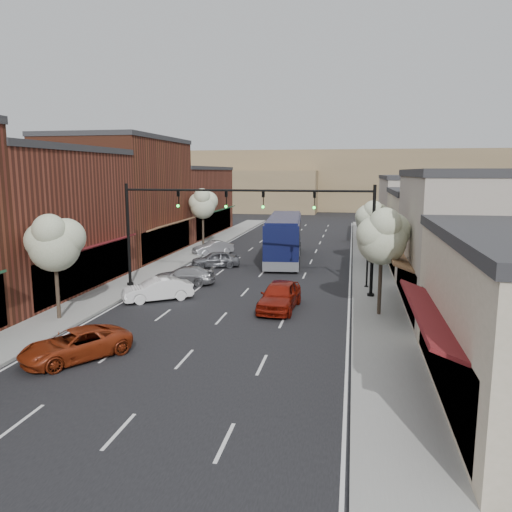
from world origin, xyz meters
The scene contains 28 objects.
ground centered at (0.00, 0.00, 0.00)m, with size 160.00×160.00×0.00m, color black.
sidewalk_left centered at (-8.40, 18.50, 0.07)m, with size 2.80×73.00×0.15m, color gray.
sidewalk_right centered at (8.40, 18.50, 0.07)m, with size 2.80×73.00×0.15m, color gray.
curb_left centered at (-7.00, 18.50, 0.07)m, with size 0.25×73.00×0.17m, color gray.
curb_right centered at (7.00, 18.50, 0.07)m, with size 0.25×73.00×0.17m, color gray.
bldg_left_midnear centered at (-14.23, 6.00, 4.66)m, with size 10.14×14.10×9.40m.
bldg_left_midfar centered at (-14.24, 20.00, 5.40)m, with size 10.14×14.10×10.90m.
bldg_left_far centered at (-14.22, 36.00, 4.16)m, with size 10.14×18.10×8.40m.
bldg_right_midnear centered at (13.72, 6.00, 3.91)m, with size 9.14×12.10×7.90m.
bldg_right_midfar centered at (13.70, 18.00, 3.17)m, with size 9.14×12.10×6.40m.
bldg_right_far centered at (13.71, 32.00, 3.66)m, with size 9.14×16.10×7.40m.
hill_far centered at (0.00, 90.00, 6.00)m, with size 120.00×30.00×12.00m, color #7A6647.
hill_near centered at (-25.00, 78.00, 4.00)m, with size 50.00×20.00×8.00m, color #7A6647.
signal_mast_right centered at (5.62, 8.00, 4.62)m, with size 8.22×0.46×7.00m.
signal_mast_left centered at (-5.62, 8.00, 4.62)m, with size 8.22×0.46×7.00m.
tree_right_near centered at (8.35, 3.94, 4.45)m, with size 2.85×2.65×5.95m.
tree_right_far centered at (8.35, 19.94, 3.99)m, with size 2.85×2.65×5.43m.
tree_left_near centered at (-8.25, -0.06, 4.22)m, with size 2.85×2.65×5.69m.
tree_left_far centered at (-8.25, 25.94, 4.60)m, with size 2.85×2.65×6.13m.
lamp_post_near centered at (7.80, 10.50, 3.01)m, with size 0.44×0.44×4.44m.
lamp_post_far centered at (7.80, 28.00, 3.01)m, with size 0.44×0.44×4.44m.
coach_bus centered at (0.87, 20.47, 2.03)m, with size 3.95×12.99×3.91m.
red_hatchback centered at (2.81, 4.34, 0.82)m, with size 1.93×4.80×1.64m, color maroon.
parked_car_a centered at (-4.46, -4.84, 0.63)m, with size 2.09×4.54×1.26m, color maroon.
parked_car_b centered at (-4.79, 4.95, 0.69)m, with size 1.47×4.21×1.39m, color white.
parked_car_c centered at (-4.68, 9.45, 0.63)m, with size 1.75×4.31×1.25m, color gray.
parked_car_d centered at (-4.20, 15.97, 0.67)m, with size 1.59×3.94×1.34m, color #57595E.
parked_car_e centered at (-6.20, 22.26, 0.64)m, with size 1.35×3.87×1.28m, color #A9A9AE.
Camera 1 is at (6.73, -22.94, 7.76)m, focal length 35.00 mm.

